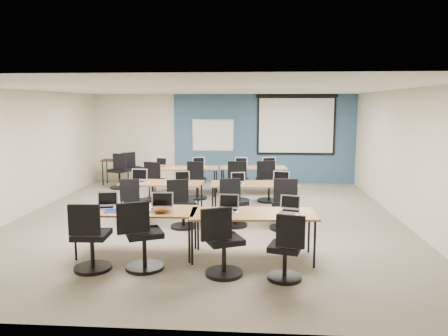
# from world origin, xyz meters

# --- Properties ---
(floor) EXTENTS (8.00, 9.00, 0.02)m
(floor) POSITION_xyz_m (0.00, 0.00, 0.00)
(floor) COLOR #6B6354
(floor) RESTS_ON ground
(ceiling) EXTENTS (8.00, 9.00, 0.02)m
(ceiling) POSITION_xyz_m (0.00, 0.00, 2.70)
(ceiling) COLOR white
(ceiling) RESTS_ON ground
(wall_back) EXTENTS (8.00, 0.04, 2.70)m
(wall_back) POSITION_xyz_m (0.00, 4.50, 1.35)
(wall_back) COLOR beige
(wall_back) RESTS_ON ground
(wall_front) EXTENTS (8.00, 0.04, 2.70)m
(wall_front) POSITION_xyz_m (0.00, -4.50, 1.35)
(wall_front) COLOR beige
(wall_front) RESTS_ON ground
(wall_left) EXTENTS (0.04, 9.00, 2.70)m
(wall_left) POSITION_xyz_m (-4.00, 0.00, 1.35)
(wall_left) COLOR beige
(wall_left) RESTS_ON ground
(wall_right) EXTENTS (0.04, 9.00, 2.70)m
(wall_right) POSITION_xyz_m (4.00, 0.00, 1.35)
(wall_right) COLOR beige
(wall_right) RESTS_ON ground
(blue_accent_panel) EXTENTS (5.50, 0.04, 2.70)m
(blue_accent_panel) POSITION_xyz_m (1.25, 4.47, 1.35)
(blue_accent_panel) COLOR #3D5977
(blue_accent_panel) RESTS_ON wall_back
(whiteboard) EXTENTS (1.28, 0.03, 0.98)m
(whiteboard) POSITION_xyz_m (-0.30, 4.43, 1.45)
(whiteboard) COLOR #BDBDBD
(whiteboard) RESTS_ON wall_back
(projector_screen) EXTENTS (2.40, 0.10, 1.82)m
(projector_screen) POSITION_xyz_m (2.20, 4.41, 1.89)
(projector_screen) COLOR black
(projector_screen) RESTS_ON wall_back
(training_table_front_left) EXTENTS (1.89, 0.79, 0.73)m
(training_table_front_left) POSITION_xyz_m (-0.88, -2.18, 0.69)
(training_table_front_left) COLOR #A3672B
(training_table_front_left) RESTS_ON floor
(training_table_front_right) EXTENTS (1.93, 0.80, 0.73)m
(training_table_front_right) POSITION_xyz_m (0.96, -2.24, 0.69)
(training_table_front_right) COLOR #9E7246
(training_table_front_right) RESTS_ON floor
(training_table_mid_left) EXTENTS (1.75, 0.73, 0.73)m
(training_table_mid_left) POSITION_xyz_m (-1.01, 0.31, 0.68)
(training_table_mid_left) COLOR brown
(training_table_mid_left) RESTS_ON floor
(training_table_mid_right) EXTENTS (1.83, 0.76, 0.73)m
(training_table_mid_right) POSITION_xyz_m (0.97, 0.32, 0.69)
(training_table_mid_right) COLOR olive
(training_table_mid_right) RESTS_ON floor
(training_table_back_left) EXTENTS (1.83, 0.76, 0.73)m
(training_table_back_left) POSITION_xyz_m (-0.92, 2.55, 0.69)
(training_table_back_left) COLOR brown
(training_table_back_left) RESTS_ON floor
(training_table_back_right) EXTENTS (1.76, 0.73, 0.73)m
(training_table_back_right) POSITION_xyz_m (0.93, 2.76, 0.68)
(training_table_back_right) COLOR brown
(training_table_back_right) RESTS_ON floor
(laptop_0) EXTENTS (0.33, 0.28, 0.25)m
(laptop_0) POSITION_xyz_m (-1.42, -2.07, 0.79)
(laptop_0) COLOR #B6B6B6
(laptop_0) RESTS_ON training_table_front_left
(mouse_0) EXTENTS (0.06, 0.09, 0.03)m
(mouse_0) POSITION_xyz_m (-1.14, -2.28, 0.74)
(mouse_0) COLOR white
(mouse_0) RESTS_ON training_table_front_left
(task_chair_0) EXTENTS (0.55, 0.55, 1.02)m
(task_chair_0) POSITION_xyz_m (-1.37, -2.93, 0.42)
(task_chair_0) COLOR black
(task_chair_0) RESTS_ON floor
(laptop_1) EXTENTS (0.35, 0.30, 0.26)m
(laptop_1) POSITION_xyz_m (-0.50, -2.12, 0.80)
(laptop_1) COLOR #AFAFAF
(laptop_1) RESTS_ON training_table_front_left
(mouse_1) EXTENTS (0.06, 0.09, 0.03)m
(mouse_1) POSITION_xyz_m (-0.34, -2.23, 0.74)
(mouse_1) COLOR white
(mouse_1) RESTS_ON training_table_front_left
(task_chair_1) EXTENTS (0.60, 0.56, 1.04)m
(task_chair_1) POSITION_xyz_m (-0.64, -2.84, 0.43)
(task_chair_1) COLOR black
(task_chair_1) RESTS_ON floor
(laptop_2) EXTENTS (0.32, 0.27, 0.25)m
(laptop_2) POSITION_xyz_m (0.57, -2.10, 0.79)
(laptop_2) COLOR #A1A1A9
(laptop_2) RESTS_ON training_table_front_right
(mouse_2) EXTENTS (0.09, 0.11, 0.03)m
(mouse_2) POSITION_xyz_m (0.70, -2.29, 0.74)
(mouse_2) COLOR white
(mouse_2) RESTS_ON training_table_front_right
(task_chair_2) EXTENTS (0.57, 0.54, 1.01)m
(task_chair_2) POSITION_xyz_m (0.54, -2.99, 0.42)
(task_chair_2) COLOR black
(task_chair_2) RESTS_ON floor
(laptop_3) EXTENTS (0.31, 0.27, 0.24)m
(laptop_3) POSITION_xyz_m (1.55, -2.08, 0.79)
(laptop_3) COLOR #BCBCBC
(laptop_3) RESTS_ON training_table_front_right
(mouse_3) EXTENTS (0.09, 0.11, 0.03)m
(mouse_3) POSITION_xyz_m (1.62, -2.36, 0.74)
(mouse_3) COLOR white
(mouse_3) RESTS_ON training_table_front_right
(task_chair_3) EXTENTS (0.48, 0.47, 0.96)m
(task_chair_3) POSITION_xyz_m (1.42, -3.09, 0.39)
(task_chair_3) COLOR black
(task_chair_3) RESTS_ON floor
(laptop_4) EXTENTS (0.35, 0.30, 0.27)m
(laptop_4) POSITION_xyz_m (-1.54, 0.36, 0.80)
(laptop_4) COLOR silver
(laptop_4) RESTS_ON training_table_mid_left
(mouse_4) EXTENTS (0.06, 0.09, 0.03)m
(mouse_4) POSITION_xyz_m (-1.28, 0.17, 0.74)
(mouse_4) COLOR white
(mouse_4) RESTS_ON training_table_mid_left
(task_chair_4) EXTENTS (0.47, 0.47, 0.95)m
(task_chair_4) POSITION_xyz_m (-1.43, -0.48, 0.39)
(task_chair_4) COLOR black
(task_chair_4) RESTS_ON floor
(laptop_5) EXTENTS (0.32, 0.27, 0.24)m
(laptop_5) POSITION_xyz_m (-0.58, 0.26, 0.79)
(laptop_5) COLOR #A9A8B0
(laptop_5) RESTS_ON training_table_mid_left
(mouse_5) EXTENTS (0.06, 0.09, 0.03)m
(mouse_5) POSITION_xyz_m (-0.37, 0.14, 0.74)
(mouse_5) COLOR white
(mouse_5) RESTS_ON training_table_mid_left
(task_chair_5) EXTENTS (0.53, 0.51, 0.99)m
(task_chair_5) POSITION_xyz_m (-0.42, -0.67, 0.41)
(task_chair_5) COLOR black
(task_chair_5) RESTS_ON floor
(laptop_6) EXTENTS (0.30, 0.26, 0.23)m
(laptop_6) POSITION_xyz_m (0.63, 0.28, 0.79)
(laptop_6) COLOR #ACACB7
(laptop_6) RESTS_ON training_table_mid_right
(mouse_6) EXTENTS (0.08, 0.10, 0.03)m
(mouse_6) POSITION_xyz_m (0.75, 0.16, 0.74)
(mouse_6) COLOR white
(mouse_6) RESTS_ON training_table_mid_right
(task_chair_6) EXTENTS (0.54, 0.51, 0.99)m
(task_chair_6) POSITION_xyz_m (0.57, -0.49, 0.41)
(task_chair_6) COLOR black
(task_chair_6) RESTS_ON floor
(laptop_7) EXTENTS (0.35, 0.30, 0.26)m
(laptop_7) POSITION_xyz_m (1.54, 0.29, 0.79)
(laptop_7) COLOR #B0B0B1
(laptop_7) RESTS_ON training_table_mid_right
(mouse_7) EXTENTS (0.06, 0.09, 0.03)m
(mouse_7) POSITION_xyz_m (1.59, 0.10, 0.74)
(mouse_7) COLOR white
(mouse_7) RESTS_ON training_table_mid_right
(task_chair_7) EXTENTS (0.55, 0.55, 1.03)m
(task_chair_7) POSITION_xyz_m (1.55, -0.64, 0.43)
(task_chair_7) COLOR black
(task_chair_7) RESTS_ON floor
(laptop_8) EXTENTS (0.31, 0.26, 0.24)m
(laptop_8) POSITION_xyz_m (-1.55, 2.67, 0.79)
(laptop_8) COLOR silver
(laptop_8) RESTS_ON training_table_back_left
(mouse_8) EXTENTS (0.08, 0.10, 0.03)m
(mouse_8) POSITION_xyz_m (-1.16, 2.46, 0.74)
(mouse_8) COLOR white
(mouse_8) RESTS_ON training_table_back_left
(task_chair_8) EXTENTS (0.52, 0.52, 1.00)m
(task_chair_8) POSITION_xyz_m (-1.56, 1.72, 0.41)
(task_chair_8) COLOR black
(task_chair_8) RESTS_ON floor
(laptop_9) EXTENTS (0.33, 0.28, 0.25)m
(laptop_9) POSITION_xyz_m (-0.54, 2.74, 0.79)
(laptop_9) COLOR #ACACB2
(laptop_9) RESTS_ON training_table_back_left
(mouse_9) EXTENTS (0.07, 0.11, 0.04)m
(mouse_9) POSITION_xyz_m (-0.33, 2.58, 0.74)
(mouse_9) COLOR white
(mouse_9) RESTS_ON training_table_back_left
(task_chair_9) EXTENTS (0.51, 0.51, 0.99)m
(task_chair_9) POSITION_xyz_m (-0.49, 1.97, 0.41)
(task_chair_9) COLOR black
(task_chair_9) RESTS_ON floor
(laptop_10) EXTENTS (0.33, 0.28, 0.25)m
(laptop_10) POSITION_xyz_m (0.61, 2.73, 0.79)
(laptop_10) COLOR #A9A9B4
(laptop_10) RESTS_ON training_table_back_right
(mouse_10) EXTENTS (0.08, 0.11, 0.03)m
(mouse_10) POSITION_xyz_m (0.85, 2.49, 0.74)
(mouse_10) COLOR white
(mouse_10) RESTS_ON training_table_back_right
(task_chair_10) EXTENTS (0.56, 0.56, 1.04)m
(task_chair_10) POSITION_xyz_m (0.57, 1.73, 0.43)
(task_chair_10) COLOR black
(task_chair_10) RESTS_ON floor
(laptop_11) EXTENTS (0.36, 0.31, 0.27)m
(laptop_11) POSITION_xyz_m (1.36, 2.66, 0.80)
(laptop_11) COLOR #B5B5B9
(laptop_11) RESTS_ON training_table_back_right
(mouse_11) EXTENTS (0.07, 0.10, 0.03)m
(mouse_11) POSITION_xyz_m (1.69, 2.57, 0.74)
(mouse_11) COLOR white
(mouse_11) RESTS_ON training_table_back_right
(task_chair_11) EXTENTS (0.60, 0.57, 1.04)m
(task_chair_11) POSITION_xyz_m (1.31, 1.79, 0.43)
(task_chair_11) COLOR black
(task_chair_11) RESTS_ON floor
(blue_mousepad) EXTENTS (0.31, 0.28, 0.01)m
(blue_mousepad) POSITION_xyz_m (-1.23, -2.29, 0.73)
(blue_mousepad) COLOR #0A1998
(blue_mousepad) RESTS_ON training_table_front_left
(snack_bowl) EXTENTS (0.32, 0.32, 0.08)m
(snack_bowl) POSITION_xyz_m (-0.46, -2.31, 0.77)
(snack_bowl) COLOR brown
(snack_bowl) RESTS_ON training_table_front_left
(snack_plate) EXTENTS (0.18, 0.18, 0.01)m
(snack_plate) POSITION_xyz_m (0.48, -2.42, 0.74)
(snack_plate) COLOR white
(snack_plate) RESTS_ON training_table_front_right
(coffee_cup) EXTENTS (0.06, 0.06, 0.05)m
(coffee_cup) POSITION_xyz_m (0.63, -2.43, 0.77)
(coffee_cup) COLOR white
(coffee_cup) RESTS_ON snack_plate
(utility_table) EXTENTS (0.89, 0.49, 0.75)m
(utility_table) POSITION_xyz_m (-3.15, 3.88, 0.65)
(utility_table) COLOR black
(utility_table) RESTS_ON floor
(spare_chair_a) EXTENTS (0.63, 0.53, 1.01)m
(spare_chair_a) POSITION_xyz_m (-2.59, 3.66, 0.42)
(spare_chair_a) COLOR black
(spare_chair_a) RESTS_ON floor
(spare_chair_b) EXTENTS (0.58, 0.55, 1.02)m
(spare_chair_b) POSITION_xyz_m (-2.87, 3.21, 0.42)
(spare_chair_b) COLOR black
(spare_chair_b) RESTS_ON floor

